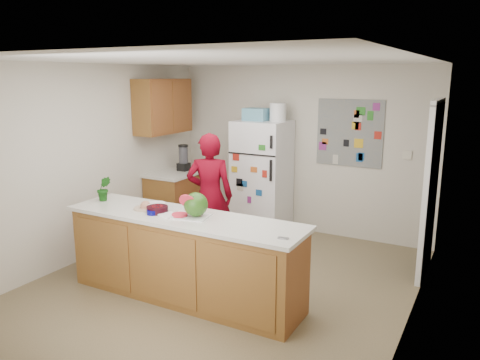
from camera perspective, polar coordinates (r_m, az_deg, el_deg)
The scene contains 26 objects.
floor at distance 5.54m, azimuth -1.87°, elevation -12.56°, with size 4.00×4.50×0.02m, color brown.
wall_back at distance 7.14m, azimuth 7.34°, elevation 3.67°, with size 4.00×0.02×2.50m, color beige.
wall_left at distance 6.38m, azimuth -17.71°, elevation 2.12°, with size 0.02×4.50×2.50m, color beige.
wall_right at distance 4.48m, azimuth 20.74°, elevation -2.36°, with size 0.02×4.50×2.50m, color beige.
ceiling at distance 5.02m, azimuth -2.09°, elevation 14.48°, with size 4.00×4.50×0.02m, color white.
doorway at distance 5.94m, azimuth 22.38°, elevation -1.25°, with size 0.03×0.85×2.04m, color black.
peninsula_base at distance 5.08m, azimuth -6.80°, elevation -9.52°, with size 2.60×0.62×0.88m, color brown.
peninsula_top at distance 4.92m, azimuth -6.93°, elevation -4.55°, with size 2.68×0.70×0.04m, color silver.
side_counter_base at distance 7.34m, azimuth -7.92°, elevation -2.66°, with size 0.60×0.80×0.86m, color brown.
side_counter_top at distance 7.23m, azimuth -8.03°, elevation 0.78°, with size 0.64×0.84×0.04m, color silver.
upper_cabinets at distance 7.13m, azimuth -9.37°, elevation 8.86°, with size 0.35×1.00×0.80m, color brown.
refrigerator at distance 7.05m, azimuth 2.70°, elevation 0.33°, with size 0.75×0.70×1.70m, color silver.
fridge_top_bin at distance 6.95m, azimuth 2.04°, elevation 8.01°, with size 0.35×0.28×0.18m, color #5999B2.
photo_collage at distance 6.84m, azimuth 13.22°, elevation 5.59°, with size 0.95×0.01×0.95m, color slate.
person at distance 6.05m, azimuth -3.70°, elevation -2.00°, with size 0.60×0.39×1.65m, color #660312.
blender_appliance at distance 7.31m, azimuth -6.90°, elevation 2.62°, with size 0.14×0.14×0.38m, color black.
cutting_board at distance 4.86m, azimuth -6.10°, elevation -4.43°, with size 0.38×0.29×0.01m, color silver.
watermelon at distance 4.81m, azimuth -5.42°, elevation -2.98°, with size 0.25×0.25×0.25m, color #265912.
watermelon_slice at distance 4.87m, azimuth -7.38°, elevation -4.22°, with size 0.16×0.16×0.02m, color red.
cherry_bowl at distance 5.05m, azimuth -10.04°, elevation -3.56°, with size 0.23×0.23×0.07m, color black.
white_bowl at distance 5.22m, azimuth -10.19°, elevation -3.09°, with size 0.21×0.21×0.06m, color white.
cobalt_bowl at distance 5.00m, azimuth -10.59°, elevation -3.87°, with size 0.12×0.12×0.05m, color #030256.
plate at distance 5.22m, azimuth -11.42°, elevation -3.39°, with size 0.26×0.26×0.02m, color #B4AB8D.
paper_towel at distance 4.91m, azimuth -8.57°, elevation -4.29°, with size 0.19×0.17×0.02m, color silver.
keys at distance 4.22m, azimuth 5.27°, elevation -7.08°, with size 0.09×0.04×0.01m, color gray.
potted_plant at distance 5.65m, azimuth -16.26°, elevation -1.01°, with size 0.16×0.13×0.29m, color #1A4813.
Camera 1 is at (2.57, -4.31, 2.34)m, focal length 35.00 mm.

